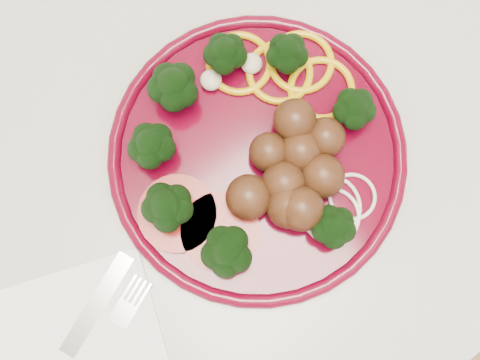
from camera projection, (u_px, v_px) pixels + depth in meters
counter at (266, 189)px, 1.06m from camera, size 2.40×0.60×0.90m
plate at (259, 153)px, 0.59m from camera, size 0.30×0.30×0.06m
napkin at (77, 357)px, 0.57m from camera, size 0.22×0.22×0.00m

